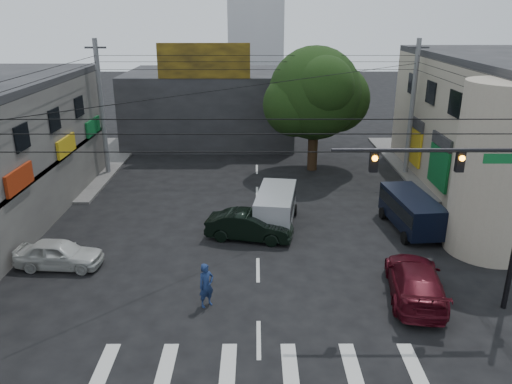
{
  "coord_description": "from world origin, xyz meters",
  "views": [
    {
      "loc": [
        -0.12,
        -17.61,
        10.79
      ],
      "look_at": [
        -0.08,
        4.0,
        2.96
      ],
      "focal_mm": 35.0,
      "sensor_mm": 36.0,
      "label": 1
    }
  ],
  "objects_px": {
    "traffic_gantry": "(479,190)",
    "navy_van": "(411,213)",
    "street_tree": "(315,94)",
    "silver_minivan": "(276,208)",
    "utility_pole_far_left": "(102,109)",
    "utility_pole_far_right": "(412,109)",
    "traffic_officer": "(206,285)",
    "white_compact": "(59,254)",
    "maroon_sedan": "(415,281)",
    "dark_sedan": "(249,226)"
  },
  "relations": [
    {
      "from": "traffic_gantry",
      "to": "navy_van",
      "type": "xyz_separation_m",
      "value": [
        0.15,
        7.34,
        -3.89
      ]
    },
    {
      "from": "street_tree",
      "to": "silver_minivan",
      "type": "xyz_separation_m",
      "value": [
        -3.03,
        -10.02,
        -4.52
      ]
    },
    {
      "from": "utility_pole_far_left",
      "to": "navy_van",
      "type": "distance_m",
      "value": 21.17
    },
    {
      "from": "utility_pole_far_right",
      "to": "traffic_officer",
      "type": "bearing_deg",
      "value": -126.61
    },
    {
      "from": "utility_pole_far_right",
      "to": "silver_minivan",
      "type": "bearing_deg",
      "value": -136.57
    },
    {
      "from": "utility_pole_far_right",
      "to": "navy_van",
      "type": "relative_size",
      "value": 1.89
    },
    {
      "from": "white_compact",
      "to": "traffic_officer",
      "type": "xyz_separation_m",
      "value": [
        6.86,
        -3.13,
        0.24
      ]
    },
    {
      "from": "street_tree",
      "to": "utility_pole_far_right",
      "type": "xyz_separation_m",
      "value": [
        6.5,
        -1.0,
        -0.87
      ]
    },
    {
      "from": "traffic_officer",
      "to": "maroon_sedan",
      "type": "bearing_deg",
      "value": -34.37
    },
    {
      "from": "utility_pole_far_left",
      "to": "white_compact",
      "type": "height_order",
      "value": "utility_pole_far_left"
    },
    {
      "from": "street_tree",
      "to": "traffic_officer",
      "type": "distance_m",
      "value": 19.36
    },
    {
      "from": "utility_pole_far_left",
      "to": "navy_van",
      "type": "bearing_deg",
      "value": -27.61
    },
    {
      "from": "dark_sedan",
      "to": "white_compact",
      "type": "bearing_deg",
      "value": 120.83
    },
    {
      "from": "navy_van",
      "to": "dark_sedan",
      "type": "bearing_deg",
      "value": 91.67
    },
    {
      "from": "traffic_officer",
      "to": "traffic_gantry",
      "type": "bearing_deg",
      "value": -39.79
    },
    {
      "from": "traffic_gantry",
      "to": "white_compact",
      "type": "relative_size",
      "value": 1.84
    },
    {
      "from": "utility_pole_far_left",
      "to": "silver_minivan",
      "type": "xyz_separation_m",
      "value": [
        11.47,
        -9.02,
        -3.65
      ]
    },
    {
      "from": "dark_sedan",
      "to": "white_compact",
      "type": "height_order",
      "value": "dark_sedan"
    },
    {
      "from": "traffic_gantry",
      "to": "dark_sedan",
      "type": "xyz_separation_m",
      "value": [
        -8.23,
        6.24,
        -4.12
      ]
    },
    {
      "from": "utility_pole_far_left",
      "to": "white_compact",
      "type": "relative_size",
      "value": 2.35
    },
    {
      "from": "maroon_sedan",
      "to": "dark_sedan",
      "type": "bearing_deg",
      "value": -30.23
    },
    {
      "from": "utility_pole_far_right",
      "to": "dark_sedan",
      "type": "distance_m",
      "value": 15.81
    },
    {
      "from": "utility_pole_far_right",
      "to": "silver_minivan",
      "type": "relative_size",
      "value": 1.99
    },
    {
      "from": "utility_pole_far_right",
      "to": "navy_van",
      "type": "bearing_deg",
      "value": -104.64
    },
    {
      "from": "silver_minivan",
      "to": "traffic_officer",
      "type": "height_order",
      "value": "silver_minivan"
    },
    {
      "from": "street_tree",
      "to": "dark_sedan",
      "type": "distance_m",
      "value": 13.43
    },
    {
      "from": "white_compact",
      "to": "traffic_officer",
      "type": "distance_m",
      "value": 7.54
    },
    {
      "from": "street_tree",
      "to": "dark_sedan",
      "type": "xyz_separation_m",
      "value": [
        -4.41,
        -11.76,
        -4.76
      ]
    },
    {
      "from": "traffic_gantry",
      "to": "utility_pole_far_left",
      "type": "distance_m",
      "value": 25.0
    },
    {
      "from": "dark_sedan",
      "to": "traffic_officer",
      "type": "bearing_deg",
      "value": 176.94
    },
    {
      "from": "utility_pole_far_right",
      "to": "traffic_officer",
      "type": "distance_m",
      "value": 21.29
    },
    {
      "from": "navy_van",
      "to": "maroon_sedan",
      "type": "bearing_deg",
      "value": 159.45
    },
    {
      "from": "utility_pole_far_left",
      "to": "white_compact",
      "type": "xyz_separation_m",
      "value": [
        1.64,
        -13.7,
        -3.95
      ]
    },
    {
      "from": "silver_minivan",
      "to": "traffic_officer",
      "type": "relative_size",
      "value": 2.59
    },
    {
      "from": "street_tree",
      "to": "dark_sedan",
      "type": "height_order",
      "value": "street_tree"
    },
    {
      "from": "navy_van",
      "to": "traffic_officer",
      "type": "height_order",
      "value": "navy_van"
    },
    {
      "from": "white_compact",
      "to": "maroon_sedan",
      "type": "relative_size",
      "value": 0.74
    },
    {
      "from": "dark_sedan",
      "to": "silver_minivan",
      "type": "xyz_separation_m",
      "value": [
        1.38,
        1.74,
        0.24
      ]
    },
    {
      "from": "traffic_gantry",
      "to": "white_compact",
      "type": "xyz_separation_m",
      "value": [
        -16.69,
        3.31,
        -4.18
      ]
    },
    {
      "from": "traffic_gantry",
      "to": "street_tree",
      "type": "bearing_deg",
      "value": 101.99
    },
    {
      "from": "traffic_gantry",
      "to": "maroon_sedan",
      "type": "distance_m",
      "value": 4.47
    },
    {
      "from": "dark_sedan",
      "to": "navy_van",
      "type": "relative_size",
      "value": 0.93
    },
    {
      "from": "white_compact",
      "to": "maroon_sedan",
      "type": "xyz_separation_m",
      "value": [
        15.12,
        -2.5,
        0.08
      ]
    },
    {
      "from": "maroon_sedan",
      "to": "silver_minivan",
      "type": "height_order",
      "value": "silver_minivan"
    },
    {
      "from": "utility_pole_far_left",
      "to": "maroon_sedan",
      "type": "bearing_deg",
      "value": -44.03
    },
    {
      "from": "maroon_sedan",
      "to": "traffic_officer",
      "type": "xyz_separation_m",
      "value": [
        -8.26,
        -0.64,
        0.17
      ]
    },
    {
      "from": "street_tree",
      "to": "white_compact",
      "type": "xyz_separation_m",
      "value": [
        -12.86,
        -14.7,
        -4.82
      ]
    },
    {
      "from": "traffic_officer",
      "to": "dark_sedan",
      "type": "bearing_deg",
      "value": 36.49
    },
    {
      "from": "street_tree",
      "to": "white_compact",
      "type": "height_order",
      "value": "street_tree"
    },
    {
      "from": "white_compact",
      "to": "navy_van",
      "type": "relative_size",
      "value": 0.8
    }
  ]
}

